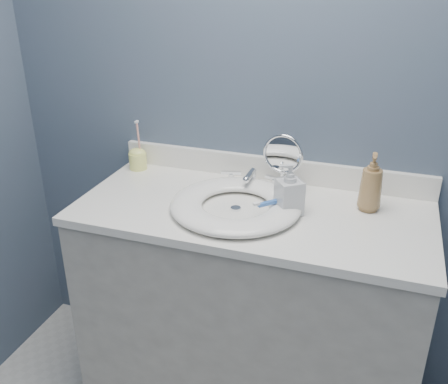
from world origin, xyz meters
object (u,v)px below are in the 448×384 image
at_px(makeup_mirror, 283,161).
at_px(soap_bottle_clear, 290,189).
at_px(soap_bottle_amber, 371,182).
at_px(toothbrush_holder, 138,158).

relative_size(makeup_mirror, soap_bottle_clear, 1.24).
distance_m(makeup_mirror, soap_bottle_clear, 0.18).
distance_m(soap_bottle_amber, toothbrush_holder, 0.92).
bearing_deg(soap_bottle_clear, makeup_mirror, 163.52).
bearing_deg(makeup_mirror, soap_bottle_clear, -63.57).
bearing_deg(soap_bottle_amber, toothbrush_holder, 173.46).
height_order(makeup_mirror, toothbrush_holder, makeup_mirror).
xyz_separation_m(soap_bottle_clear, toothbrush_holder, (-0.67, 0.19, -0.04)).
distance_m(soap_bottle_amber, soap_bottle_clear, 0.28).
bearing_deg(makeup_mirror, toothbrush_holder, -176.90).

